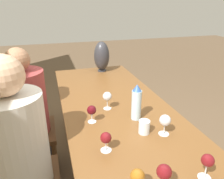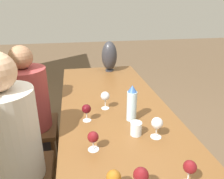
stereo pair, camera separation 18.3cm
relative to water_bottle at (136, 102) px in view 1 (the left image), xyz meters
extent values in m
plane|color=brown|center=(0.22, 0.08, -0.85)|extent=(14.00, 14.00, 0.00)
cube|color=brown|center=(0.22, 0.08, -0.15)|extent=(2.24, 0.85, 0.04)
cylinder|color=brown|center=(1.24, -0.25, -0.51)|extent=(0.07, 0.07, 0.68)
cylinder|color=brown|center=(1.24, 0.40, -0.51)|extent=(0.07, 0.07, 0.68)
cylinder|color=silver|center=(0.00, 0.00, -0.02)|extent=(0.07, 0.07, 0.22)
cone|color=#33599E|center=(0.00, 0.00, 0.11)|extent=(0.06, 0.06, 0.05)
cylinder|color=silver|center=(-0.19, 0.02, -0.08)|extent=(0.07, 0.07, 0.09)
cylinder|color=#2D2D33|center=(1.17, -0.04, -0.12)|extent=(0.10, 0.10, 0.01)
ellipsoid|color=#2D2D33|center=(1.17, -0.04, 0.06)|extent=(0.18, 0.18, 0.34)
cylinder|color=silver|center=(0.21, 0.16, -0.13)|extent=(0.06, 0.06, 0.00)
cylinder|color=silver|center=(0.21, 0.16, -0.09)|extent=(0.01, 0.01, 0.07)
sphere|color=silver|center=(0.21, 0.16, -0.02)|extent=(0.07, 0.07, 0.07)
cylinder|color=silver|center=(-0.24, -0.10, -0.13)|extent=(0.07, 0.07, 0.00)
cylinder|color=silver|center=(-0.24, -0.10, -0.09)|extent=(0.01, 0.01, 0.07)
sphere|color=silver|center=(-0.24, -0.10, -0.03)|extent=(0.07, 0.07, 0.07)
sphere|color=maroon|center=(-0.63, 0.13, -0.03)|extent=(0.07, 0.07, 0.07)
cylinder|color=silver|center=(-0.63, -0.10, -0.13)|extent=(0.06, 0.06, 0.00)
cylinder|color=silver|center=(-0.63, -0.10, -0.09)|extent=(0.01, 0.01, 0.08)
sphere|color=maroon|center=(-0.63, -0.10, -0.02)|extent=(0.06, 0.06, 0.06)
cylinder|color=silver|center=(0.04, 0.32, -0.13)|extent=(0.06, 0.06, 0.00)
cylinder|color=silver|center=(0.04, 0.32, -0.09)|extent=(0.01, 0.01, 0.06)
sphere|color=#510C14|center=(0.04, 0.32, -0.04)|extent=(0.07, 0.07, 0.07)
cylinder|color=silver|center=(-0.29, 0.30, -0.13)|extent=(0.06, 0.06, 0.00)
cylinder|color=silver|center=(-0.29, 0.30, -0.10)|extent=(0.01, 0.01, 0.06)
sphere|color=maroon|center=(-0.29, 0.30, -0.04)|extent=(0.06, 0.06, 0.06)
sphere|color=#995B19|center=(-0.61, 0.24, -0.04)|extent=(0.07, 0.07, 0.07)
cube|color=brown|center=(0.48, 0.79, -0.41)|extent=(0.44, 0.44, 0.04)
cylinder|color=brown|center=(0.29, 0.60, -0.64)|extent=(0.04, 0.04, 0.42)
cylinder|color=brown|center=(0.67, 0.60, -0.64)|extent=(0.04, 0.04, 0.42)
cylinder|color=brown|center=(0.29, 0.98, -0.64)|extent=(0.04, 0.04, 0.42)
cylinder|color=brown|center=(0.67, 0.98, -0.64)|extent=(0.04, 0.04, 0.42)
cylinder|color=beige|center=(-0.13, 0.79, -0.09)|extent=(0.36, 0.36, 0.60)
sphere|color=#D6A884|center=(-0.13, 0.79, 0.32)|extent=(0.22, 0.22, 0.22)
cube|color=#2D2D38|center=(0.48, 0.73, -0.62)|extent=(0.27, 0.20, 0.46)
cylinder|color=#993838|center=(0.48, 0.79, -0.12)|extent=(0.36, 0.36, 0.54)
sphere|color=#9E7051|center=(0.48, 0.79, 0.25)|extent=(0.19, 0.19, 0.19)
camera|label=1|loc=(-1.28, 0.56, 0.67)|focal=35.00mm
camera|label=2|loc=(-1.33, 0.38, 0.67)|focal=35.00mm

